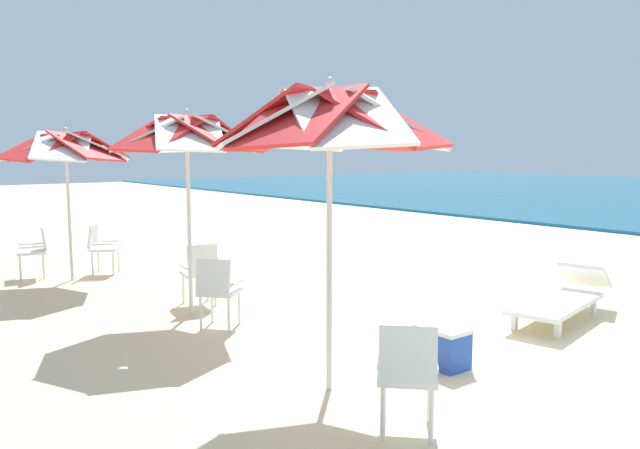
# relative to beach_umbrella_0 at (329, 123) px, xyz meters

# --- Properties ---
(ground_plane) EXTENTS (80.00, 80.00, 0.00)m
(ground_plane) POSITION_rel_beach_umbrella_0_xyz_m (0.34, 2.40, -2.35)
(ground_plane) COLOR beige
(beach_umbrella_0) EXTENTS (2.08, 2.08, 2.74)m
(beach_umbrella_0) POSITION_rel_beach_umbrella_0_xyz_m (0.00, 0.00, 0.00)
(beach_umbrella_0) COLOR silver
(beach_umbrella_0) RESTS_ON ground
(plastic_chair_0) EXTENTS (0.63, 0.63, 0.87)m
(plastic_chair_0) POSITION_rel_beach_umbrella_0_xyz_m (1.04, -0.09, -1.85)
(plastic_chair_0) COLOR white
(plastic_chair_0) RESTS_ON ground
(beach_umbrella_1) EXTENTS (2.02, 2.02, 2.65)m
(beach_umbrella_1) POSITION_rel_beach_umbrella_0_xyz_m (-3.08, 0.16, -0.05)
(beach_umbrella_1) COLOR silver
(beach_umbrella_1) RESTS_ON ground
(plastic_chair_1) EXTENTS (0.63, 0.63, 0.87)m
(plastic_chair_1) POSITION_rel_beach_umbrella_0_xyz_m (-2.29, 0.13, -1.85)
(plastic_chair_1) COLOR white
(plastic_chair_1) RESTS_ON ground
(plastic_chair_2) EXTENTS (0.54, 0.51, 0.87)m
(plastic_chair_2) POSITION_rel_beach_umbrella_0_xyz_m (-3.44, 0.48, -1.85)
(plastic_chair_2) COLOR white
(plastic_chair_2) RESTS_ON ground
(beach_umbrella_2) EXTENTS (2.11, 2.11, 2.51)m
(beach_umbrella_2) POSITION_rel_beach_umbrella_0_xyz_m (-6.28, -0.44, -0.18)
(beach_umbrella_2) COLOR silver
(beach_umbrella_2) RESTS_ON ground
(plastic_chair_3) EXTENTS (0.52, 0.55, 0.87)m
(plastic_chair_3) POSITION_rel_beach_umbrella_0_xyz_m (-6.87, -0.85, -1.85)
(plastic_chair_3) COLOR white
(plastic_chair_3) RESTS_ON ground
(plastic_chair_4) EXTENTS (0.62, 0.63, 0.87)m
(plastic_chair_4) POSITION_rel_beach_umbrella_0_xyz_m (-6.52, 0.13, -1.85)
(plastic_chair_4) COLOR white
(plastic_chair_4) RESTS_ON ground
(sun_lounger_1) EXTENTS (1.04, 2.23, 0.62)m
(sun_lounger_1) POSITION_rel_beach_umbrella_0_xyz_m (0.01, 3.76, -2.07)
(sun_lounger_1) COLOR white
(sun_lounger_1) RESTS_ON ground
(cooler_box) EXTENTS (0.50, 0.34, 0.40)m
(cooler_box) POSITION_rel_beach_umbrella_0_xyz_m (0.22, 1.26, -2.15)
(cooler_box) COLOR blue
(cooler_box) RESTS_ON ground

